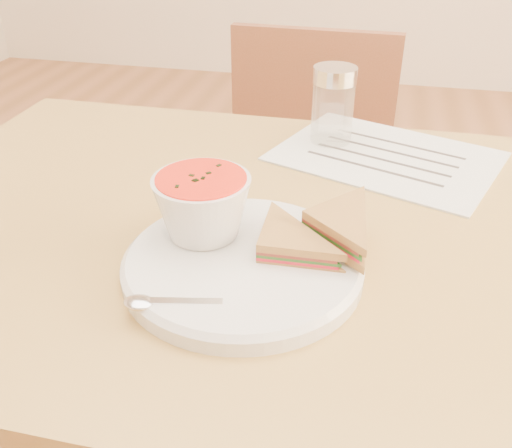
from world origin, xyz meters
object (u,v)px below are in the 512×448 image
(condiment_shaker, at_px, (333,106))
(plate, at_px, (243,266))
(chair_far, at_px, (293,236))
(soup_bowl, at_px, (203,209))
(dining_table, at_px, (258,422))

(condiment_shaker, bearing_deg, plate, -97.93)
(chair_far, relative_size, soup_bowl, 7.77)
(chair_far, relative_size, condiment_shaker, 6.92)
(soup_bowl, xyz_separation_m, condiment_shaker, (0.11, 0.34, 0.01))
(chair_far, xyz_separation_m, condiment_shaker, (0.09, -0.22, 0.39))
(condiment_shaker, bearing_deg, dining_table, -102.65)
(chair_far, height_order, condiment_shaker, condiment_shaker)
(chair_far, bearing_deg, dining_table, 95.04)
(dining_table, distance_m, soup_bowl, 0.44)
(chair_far, bearing_deg, plate, 95.17)
(dining_table, height_order, soup_bowl, soup_bowl)
(plate, distance_m, condiment_shaker, 0.38)
(chair_far, distance_m, condiment_shaker, 0.46)
(plate, relative_size, condiment_shaker, 2.14)
(dining_table, relative_size, soup_bowl, 9.27)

